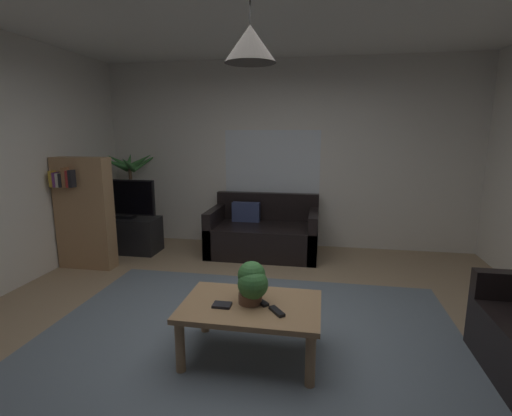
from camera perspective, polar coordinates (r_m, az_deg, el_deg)
The scene contains 15 objects.
floor at distance 3.36m, azimuth -0.95°, elevation -19.05°, with size 5.46×5.47×0.02m, color #9E8466.
rug at distance 3.19m, azimuth -1.69°, elevation -20.62°, with size 3.55×3.01×0.01m, color slate.
wall_back at distance 5.65m, azimuth 4.46°, elevation 8.00°, with size 5.58×0.06×2.73m, color silver.
window_pane at distance 5.65m, azimuth 2.42°, elevation 6.33°, with size 1.42×0.01×1.06m, color white.
couch_under_window at distance 5.34m, azimuth 1.11°, elevation -4.07°, with size 1.51×0.88×0.82m.
coffee_table at distance 2.95m, azimuth -0.77°, elevation -15.44°, with size 1.04×0.69×0.43m.
book_on_table_0 at distance 2.89m, azimuth -5.17°, elevation -14.44°, with size 0.13×0.10×0.02m, color black.
remote_on_table_0 at distance 2.79m, azimuth 3.17°, elevation -15.36°, with size 0.05×0.16×0.02m, color black.
remote_on_table_1 at distance 2.93m, azimuth 0.68°, elevation -13.98°, with size 0.05×0.16×0.02m, color black.
potted_plant_on_table at distance 2.86m, azimuth -0.60°, elevation -11.15°, with size 0.24×0.25×0.32m.
tv_stand at distance 5.74m, azimuth -18.83°, elevation -3.83°, with size 0.90×0.44×0.50m, color black.
tv at distance 5.61m, azimuth -19.28°, elevation 1.38°, with size 0.89×0.16×0.55m.
potted_palm_corner at distance 6.08m, azimuth -18.28°, elevation 1.16°, with size 0.78×0.92×1.42m.
bookshelf_corner at distance 5.17m, azimuth -24.62°, elevation -0.58°, with size 0.70×0.31×1.40m.
pendant_lamp at distance 2.69m, azimuth -0.89°, elevation 23.63°, with size 0.35×0.35×0.59m.
Camera 1 is at (0.56, -2.85, 1.69)m, focal length 26.40 mm.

